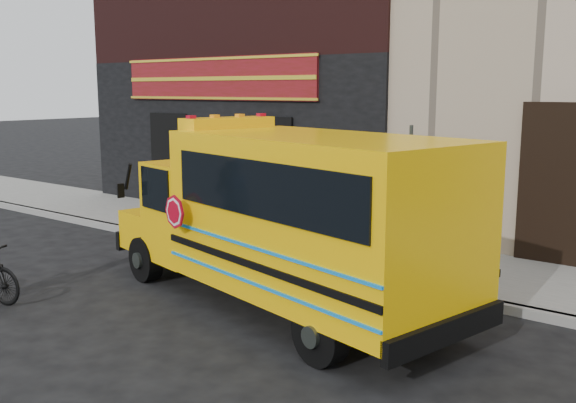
# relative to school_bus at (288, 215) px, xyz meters

# --- Properties ---
(ground) EXTENTS (120.00, 120.00, 0.00)m
(ground) POSITION_rel_school_bus_xyz_m (-1.00, -0.64, -1.51)
(ground) COLOR black
(ground) RESTS_ON ground
(curb) EXTENTS (40.00, 0.20, 0.15)m
(curb) POSITION_rel_school_bus_xyz_m (-1.00, 1.96, -1.43)
(curb) COLOR gray
(curb) RESTS_ON ground
(sidewalk) EXTENTS (40.00, 3.00, 0.15)m
(sidewalk) POSITION_rel_school_bus_xyz_m (-1.00, 3.46, -1.43)
(sidewalk) COLOR slate
(sidewalk) RESTS_ON ground
(school_bus) EXTENTS (7.20, 3.62, 2.92)m
(school_bus) POSITION_rel_school_bus_xyz_m (0.00, 0.00, 0.00)
(school_bus) COLOR black
(school_bus) RESTS_ON ground
(sign_pole) EXTENTS (0.10, 0.24, 2.81)m
(sign_pole) POSITION_rel_school_bus_xyz_m (1.00, 1.98, 0.05)
(sign_pole) COLOR #373E39
(sign_pole) RESTS_ON ground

